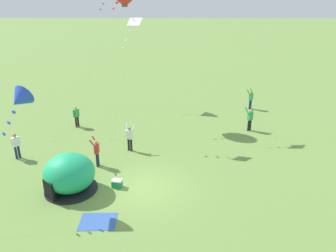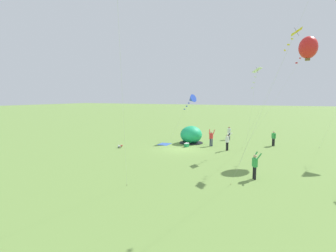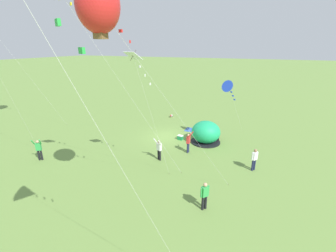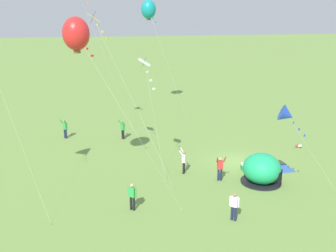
# 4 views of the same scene
# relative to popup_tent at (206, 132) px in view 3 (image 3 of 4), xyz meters

# --- Properties ---
(ground_plane) EXTENTS (300.00, 300.00, 0.00)m
(ground_plane) POSITION_rel_popup_tent_xyz_m (3.98, 0.25, -1.00)
(ground_plane) COLOR olive
(popup_tent) EXTENTS (2.81, 2.81, 2.10)m
(popup_tent) POSITION_rel_popup_tent_xyz_m (0.00, 0.00, 0.00)
(popup_tent) COLOR #1EAD6B
(popup_tent) RESTS_ON ground
(picnic_blanket) EXTENTS (1.75, 1.37, 0.01)m
(picnic_blanket) POSITION_rel_popup_tent_xyz_m (2.04, -2.64, -0.99)
(picnic_blanket) COLOR #3359A5
(picnic_blanket) RESTS_ON ground
(cooler_box) EXTENTS (0.59, 0.46, 0.44)m
(cooler_box) POSITION_rel_popup_tent_xyz_m (2.44, 0.35, -0.78)
(cooler_box) COLOR #1E8C4C
(cooler_box) RESTS_ON ground
(toddler_crawling) EXTENTS (0.28, 0.55, 0.32)m
(toddler_crawling) POSITION_rel_popup_tent_xyz_m (6.07, -6.11, -0.82)
(toddler_crawling) COLOR white
(toddler_crawling) RESTS_ON ground
(person_strolling) EXTENTS (0.42, 0.49, 1.72)m
(person_strolling) POSITION_rel_popup_tent_xyz_m (-4.53, 3.64, -0.03)
(person_strolling) COLOR #1E2347
(person_strolling) RESTS_ON ground
(person_center_field) EXTENTS (0.48, 0.68, 1.89)m
(person_center_field) POSITION_rel_popup_tent_xyz_m (0.84, 2.74, 0.00)
(person_center_field) COLOR #1E2347
(person_center_field) RESTS_ON ground
(person_near_tent) EXTENTS (0.71, 0.62, 1.89)m
(person_near_tent) POSITION_rel_popup_tent_xyz_m (2.57, 4.95, 0.00)
(person_near_tent) COLOR black
(person_near_tent) RESTS_ON ground
(person_arms_raised) EXTENTS (0.72, 0.66, 1.89)m
(person_arms_raised) POSITION_rel_popup_tent_xyz_m (11.38, 8.73, 0.00)
(person_arms_raised) COLOR black
(person_arms_raised) RESTS_ON ground
(person_with_toddler) EXTENTS (0.42, 0.48, 1.72)m
(person_with_toddler) POSITION_rel_popup_tent_xyz_m (-2.24, 9.20, -0.03)
(person_with_toddler) COLOR black
(person_with_toddler) RESTS_ON ground
(kite_blue) EXTENTS (2.09, 4.20, 5.93)m
(kite_blue) POSITION_rel_popup_tent_xyz_m (-1.68, -0.63, 4.29)
(kite_blue) COLOR silver
(kite_blue) RESTS_ON ground
(kite_red) EXTENTS (5.60, 6.59, 11.19)m
(kite_red) POSITION_rel_popup_tent_xyz_m (1.61, 12.00, 9.17)
(kite_red) COLOR silver
(kite_red) RESTS_ON ground
(kite_white) EXTENTS (2.39, 1.61, 8.51)m
(kite_white) POSITION_rel_popup_tent_xyz_m (2.73, 7.61, 6.87)
(kite_white) COLOR silver
(kite_white) RESTS_ON ground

